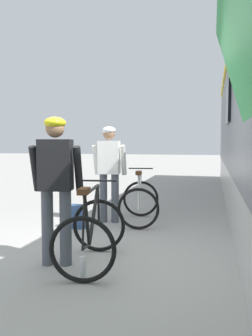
% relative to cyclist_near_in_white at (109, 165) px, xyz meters
% --- Properties ---
extents(ground_plane, '(80.00, 80.00, 0.00)m').
position_rel_cyclist_near_in_white_xyz_m(ground_plane, '(0.50, -1.91, -1.05)').
color(ground_plane, '#A09E99').
extents(cyclist_near_in_white, '(0.63, 0.34, 1.76)m').
position_rel_cyclist_near_in_white_xyz_m(cyclist_near_in_white, '(0.00, 0.00, 0.00)').
color(cyclist_near_in_white, '#4C515B').
rests_on(cyclist_near_in_white, ground).
extents(cyclist_far_in_dark, '(0.65, 0.38, 1.76)m').
position_rel_cyclist_near_in_white_xyz_m(cyclist_far_in_dark, '(0.04, -2.21, 0.00)').
color(cyclist_far_in_dark, '#4C515B').
rests_on(cyclist_far_in_dark, ground).
extents(bicycle_near_white, '(0.88, 1.18, 0.99)m').
position_rel_cyclist_near_in_white_xyz_m(bicycle_near_white, '(0.55, 0.11, -0.65)').
color(bicycle_near_white, black).
rests_on(bicycle_near_white, ground).
extents(bicycle_far_black, '(0.88, 1.18, 0.99)m').
position_rel_cyclist_near_in_white_xyz_m(bicycle_far_black, '(0.46, -2.14, -0.65)').
color(bicycle_far_black, black).
rests_on(bicycle_far_black, ground).
extents(backpack_on_platform, '(0.29, 0.20, 0.40)m').
position_rel_cyclist_near_in_white_xyz_m(backpack_on_platform, '(-0.39, -0.55, -0.85)').
color(backpack_on_platform, navy).
rests_on(backpack_on_platform, ground).
extents(water_bottle_near_the_bikes, '(0.07, 0.07, 0.24)m').
position_rel_cyclist_near_in_white_xyz_m(water_bottle_near_the_bikes, '(0.50, -2.51, -0.94)').
color(water_bottle_near_the_bikes, silver).
rests_on(water_bottle_near_the_bikes, ground).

